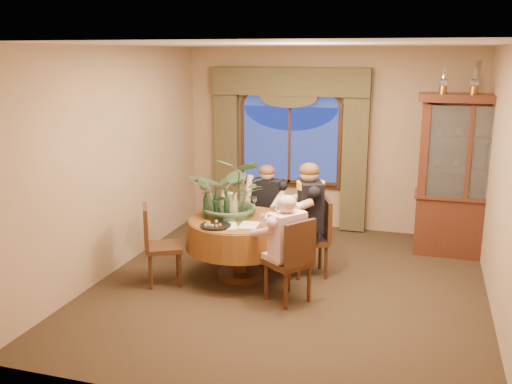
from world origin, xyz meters
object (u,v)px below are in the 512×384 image
(china_cabinet, at_px, (466,177))
(centerpiece_plant, at_px, (233,164))
(wine_bottle_3, at_px, (227,200))
(dining_table, at_px, (240,248))
(chair_back, at_px, (262,219))
(wine_bottle_0, at_px, (216,204))
(wine_bottle_1, at_px, (210,201))
(oil_lamp_center, at_px, (475,81))
(stoneware_vase, at_px, (232,205))
(olive_bowl, at_px, (241,218))
(wine_bottle_2, at_px, (223,204))
(wine_bottle_4, at_px, (227,206))
(wine_bottle_5, at_px, (206,205))
(chair_back_right, at_px, (310,238))
(chair_front_left, at_px, (164,245))
(person_scarf, at_px, (310,220))
(person_back, at_px, (267,210))
(oil_lamp_left, at_px, (444,80))
(person_pink, at_px, (287,250))
(chair_right, at_px, (288,260))
(oil_lamp_right, at_px, (507,81))

(china_cabinet, height_order, centerpiece_plant, china_cabinet)
(centerpiece_plant, height_order, wine_bottle_3, centerpiece_plant)
(dining_table, distance_m, wine_bottle_3, 0.63)
(chair_back, xyz_separation_m, wine_bottle_0, (-0.31, -0.93, 0.44))
(wine_bottle_1, bearing_deg, oil_lamp_center, 26.99)
(stoneware_vase, distance_m, wine_bottle_1, 0.30)
(olive_bowl, height_order, wine_bottle_2, wine_bottle_2)
(olive_bowl, xyz_separation_m, wine_bottle_4, (-0.17, -0.03, 0.14))
(wine_bottle_0, distance_m, wine_bottle_5, 0.13)
(chair_back_right, xyz_separation_m, wine_bottle_0, (-1.11, -0.34, 0.44))
(chair_front_left, relative_size, wine_bottle_0, 2.91)
(oil_lamp_center, xyz_separation_m, wine_bottle_0, (-2.94, -1.66, -1.44))
(person_scarf, height_order, olive_bowl, person_scarf)
(wine_bottle_3, bearing_deg, person_back, 63.98)
(oil_lamp_center, relative_size, chair_back_right, 0.35)
(oil_lamp_left, distance_m, person_scarf, 2.58)
(stoneware_vase, bearing_deg, person_scarf, 13.60)
(chair_back, relative_size, stoneware_vase, 3.25)
(wine_bottle_3, bearing_deg, wine_bottle_5, -119.07)
(oil_lamp_center, distance_m, chair_front_left, 4.46)
(wine_bottle_0, height_order, wine_bottle_4, same)
(wine_bottle_2, bearing_deg, dining_table, -8.27)
(person_pink, relative_size, wine_bottle_2, 3.72)
(oil_lamp_left, height_order, chair_back, oil_lamp_left)
(chair_front_left, xyz_separation_m, wine_bottle_2, (0.58, 0.48, 0.44))
(stoneware_vase, height_order, centerpiece_plant, centerpiece_plant)
(dining_table, height_order, chair_front_left, chair_front_left)
(oil_lamp_left, height_order, stoneware_vase, oil_lamp_left)
(person_pink, relative_size, wine_bottle_0, 3.72)
(person_back, relative_size, stoneware_vase, 4.27)
(chair_right, xyz_separation_m, wine_bottle_0, (-1.03, 0.50, 0.44))
(oil_lamp_left, distance_m, wine_bottle_2, 3.31)
(person_scarf, bearing_deg, chair_back, 30.80)
(chair_back_right, xyz_separation_m, person_scarf, (-0.00, -0.02, 0.24))
(wine_bottle_5, bearing_deg, oil_lamp_right, 27.03)
(person_scarf, xyz_separation_m, stoneware_vase, (-0.93, -0.23, 0.18))
(chair_back_right, height_order, wine_bottle_3, wine_bottle_3)
(chair_back_right, distance_m, person_scarf, 0.24)
(chair_back, bearing_deg, wine_bottle_1, 62.90)
(centerpiece_plant, bearing_deg, dining_table, -44.41)
(person_scarf, bearing_deg, stoneware_vase, 82.40)
(stoneware_vase, bearing_deg, person_back, 74.39)
(dining_table, relative_size, wine_bottle_2, 4.07)
(oil_lamp_right, height_order, person_pink, oil_lamp_right)
(chair_front_left, distance_m, stoneware_vase, 0.96)
(dining_table, distance_m, person_pink, 0.93)
(chair_right, bearing_deg, stoneware_vase, 90.38)
(wine_bottle_0, bearing_deg, chair_back, 71.50)
(person_pink, xyz_separation_m, person_back, (-0.63, 1.43, 0.02))
(chair_right, relative_size, chair_front_left, 1.00)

